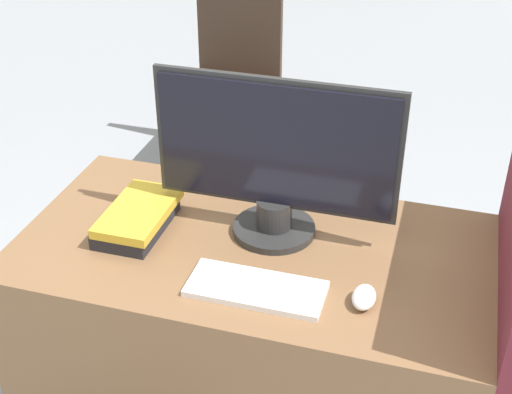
{
  "coord_description": "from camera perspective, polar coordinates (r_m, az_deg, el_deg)",
  "views": [
    {
      "loc": [
        0.44,
        -1.12,
        1.86
      ],
      "look_at": [
        0.02,
        0.3,
        0.95
      ],
      "focal_mm": 50.0,
      "sensor_mm": 36.0,
      "label": 1
    }
  ],
  "objects": [
    {
      "name": "book_stack",
      "position": [
        1.93,
        -9.47,
        -1.67
      ],
      "size": [
        0.16,
        0.27,
        0.06
      ],
      "color": "#232328",
      "rests_on": "desk"
    },
    {
      "name": "keyboard",
      "position": [
        1.7,
        0.01,
        -7.36
      ],
      "size": [
        0.33,
        0.14,
        0.02
      ],
      "color": "white",
      "rests_on": "desk"
    },
    {
      "name": "monitor",
      "position": [
        1.8,
        1.55,
        3.04
      ],
      "size": [
        0.63,
        0.22,
        0.44
      ],
      "color": "#282828",
      "rests_on": "desk"
    },
    {
      "name": "far_chair",
      "position": [
        3.66,
        -1.84,
        10.35
      ],
      "size": [
        0.44,
        0.44,
        0.96
      ],
      "rotation": [
        0.0,
        0.0,
        -0.84
      ],
      "color": "#38281E",
      "rests_on": "ground_plane"
    },
    {
      "name": "desk",
      "position": [
        2.11,
        -0.23,
        -12.49
      ],
      "size": [
        1.23,
        0.66,
        0.78
      ],
      "color": "brown",
      "rests_on": "ground_plane"
    },
    {
      "name": "mouse",
      "position": [
        1.68,
        8.63,
        -7.93
      ],
      "size": [
        0.06,
        0.09,
        0.04
      ],
      "color": "white",
      "rests_on": "desk"
    },
    {
      "name": "carrel_divider",
      "position": [
        1.95,
        18.54,
        -11.38
      ],
      "size": [
        0.07,
        0.67,
        1.15
      ],
      "color": "maroon",
      "rests_on": "ground_plane"
    }
  ]
}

